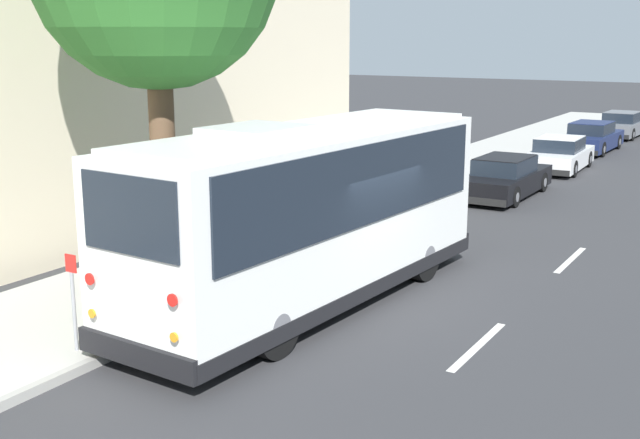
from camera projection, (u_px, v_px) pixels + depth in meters
The scene contains 12 objects.
ground_plane at pixel (358, 301), 15.22m from camera, with size 160.00×160.00×0.00m, color #333335.
sidewalk_slab at pixel (195, 267), 17.19m from camera, with size 80.00×3.84×0.15m, color #B2AFA8.
curb_strip at pixel (271, 281), 16.20m from camera, with size 80.00×0.14×0.15m, color #9D9A94.
shuttle_bus at pixel (311, 207), 14.65m from camera, with size 8.97×2.95×3.49m.
parked_sedan_black at pixel (505, 178), 24.99m from camera, with size 4.66×1.77×1.28m.
parked_sedan_white at pixel (559, 155), 29.90m from camera, with size 4.36×1.92×1.27m.
parked_sedan_navy at pixel (591, 138), 34.81m from camera, with size 4.72×1.90×1.30m.
parked_sedan_gray at pixel (622, 125), 39.82m from camera, with size 4.26×1.90×1.26m.
sign_post_near at pixel (73, 301), 12.29m from camera, with size 0.06×0.22×1.54m.
sign_post_far at pixel (144, 287), 13.62m from camera, with size 0.06×0.06×1.22m.
lane_stripe_mid at pixel (478, 346), 13.02m from camera, with size 2.40×0.14×0.01m, color silver.
lane_stripe_ahead at pixel (571, 260), 18.04m from camera, with size 2.40×0.14×0.01m, color silver.
Camera 1 is at (-12.81, -6.82, 4.92)m, focal length 45.00 mm.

